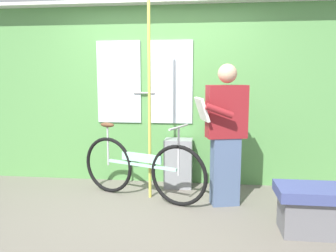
# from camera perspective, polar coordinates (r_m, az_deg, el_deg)

# --- Properties ---
(ground_plane) EXTENTS (5.97, 4.06, 0.04)m
(ground_plane) POSITION_cam_1_polar(r_m,az_deg,el_deg) (3.76, -4.11, -14.92)
(ground_plane) COLOR #666056
(train_door_wall) EXTENTS (4.97, 0.28, 2.42)m
(train_door_wall) POSITION_cam_1_polar(r_m,az_deg,el_deg) (4.66, -1.50, 5.85)
(train_door_wall) COLOR #56934C
(train_door_wall) RESTS_ON ground_plane
(bicycle_near_door) EXTENTS (1.59, 0.72, 0.92)m
(bicycle_near_door) POSITION_cam_1_polar(r_m,az_deg,el_deg) (4.12, -4.55, -6.98)
(bicycle_near_door) COLOR black
(bicycle_near_door) RESTS_ON ground_plane
(passenger_reading_newspaper) EXTENTS (0.60, 0.53, 1.60)m
(passenger_reading_newspaper) POSITION_cam_1_polar(r_m,az_deg,el_deg) (3.87, 9.49, -1.02)
(passenger_reading_newspaper) COLOR slate
(passenger_reading_newspaper) RESTS_ON ground_plane
(trash_bin_by_wall) EXTENTS (0.36, 0.28, 0.64)m
(trash_bin_by_wall) POSITION_cam_1_polar(r_m,az_deg,el_deg) (4.56, 1.74, -6.18)
(trash_bin_by_wall) COLOR gray
(trash_bin_by_wall) RESTS_ON ground_plane
(handrail_pole) EXTENTS (0.04, 0.04, 2.38)m
(handrail_pole) POSITION_cam_1_polar(r_m,az_deg,el_deg) (4.01, -3.12, 4.43)
(handrail_pole) COLOR #C6C14C
(handrail_pole) RESTS_ON ground_plane
(bench_seat_corner) EXTENTS (0.70, 0.44, 0.45)m
(bench_seat_corner) POSITION_cam_1_polar(r_m,az_deg,el_deg) (3.54, 23.21, -12.55)
(bench_seat_corner) COLOR #3D477F
(bench_seat_corner) RESTS_ON ground_plane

